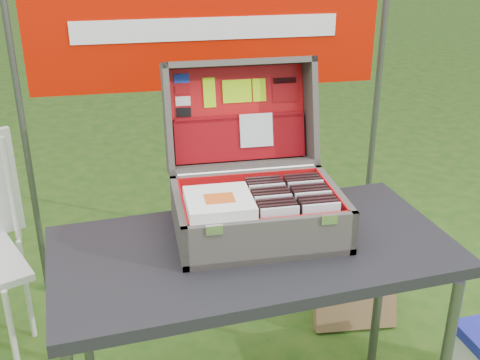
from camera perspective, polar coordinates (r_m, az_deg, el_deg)
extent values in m
cube|color=black|center=(1.95, 1.27, -6.72)|extent=(1.34, 0.77, 0.04)
cylinder|color=#59595B|center=(2.37, -14.47, -13.04)|extent=(0.04, 0.04, 0.76)
cylinder|color=#59595B|center=(2.53, 13.06, -10.10)|extent=(0.04, 0.04, 0.76)
cube|color=#53514B|center=(2.00, 1.72, -4.80)|extent=(0.54, 0.39, 0.02)
cube|color=#53514B|center=(1.82, 2.99, -5.82)|extent=(0.54, 0.02, 0.15)
cube|color=#53514B|center=(2.13, 0.69, -1.01)|extent=(0.54, 0.02, 0.15)
cube|color=#53514B|center=(1.94, -5.81, -3.87)|extent=(0.02, 0.39, 0.15)
cube|color=#53514B|center=(2.04, 8.91, -2.55)|extent=(0.02, 0.39, 0.15)
cube|color=red|center=(2.00, 1.73, -4.45)|extent=(0.50, 0.34, 0.01)
cube|color=silver|center=(1.75, -2.46, -4.75)|extent=(0.05, 0.01, 0.03)
cube|color=silver|center=(1.82, 8.45, -3.71)|extent=(0.05, 0.01, 0.03)
cylinder|color=silver|center=(2.11, 0.64, 0.90)|extent=(0.49, 0.02, 0.02)
cube|color=#53514B|center=(2.23, -0.26, 6.31)|extent=(0.54, 0.12, 0.38)
cube|color=#53514B|center=(2.16, -0.21, 11.07)|extent=(0.54, 0.15, 0.06)
cube|color=#53514B|center=(2.18, 0.26, 1.44)|extent=(0.54, 0.15, 0.06)
cube|color=#53514B|center=(2.13, -6.89, 5.78)|extent=(0.02, 0.24, 0.41)
cube|color=#53514B|center=(2.23, 6.67, 6.58)|extent=(0.02, 0.24, 0.41)
cube|color=red|center=(2.21, -0.20, 6.29)|extent=(0.50, 0.09, 0.33)
cube|color=red|center=(1.82, 2.90, -5.32)|extent=(0.50, 0.01, 0.12)
cube|color=red|center=(2.12, 0.76, -0.90)|extent=(0.50, 0.01, 0.12)
cube|color=red|center=(1.94, -5.42, -3.56)|extent=(0.01, 0.34, 0.12)
cube|color=red|center=(2.03, 8.57, -2.32)|extent=(0.01, 0.34, 0.12)
cube|color=maroon|center=(2.20, 0.00, 3.93)|extent=(0.48, 0.07, 0.16)
cube|color=maroon|center=(2.19, -0.07, 5.94)|extent=(0.47, 0.02, 0.02)
cube|color=silver|center=(2.19, 1.55, 4.74)|extent=(0.12, 0.04, 0.12)
cube|color=#1933B2|center=(2.18, -5.56, 9.56)|extent=(0.05, 0.01, 0.03)
cube|color=maroon|center=(2.18, -5.50, 8.51)|extent=(0.05, 0.01, 0.03)
cube|color=white|center=(2.18, -5.43, 7.46)|extent=(0.05, 0.01, 0.03)
cube|color=black|center=(2.18, -5.36, 6.41)|extent=(0.05, 0.01, 0.03)
cube|color=#AEF30D|center=(2.19, -2.92, 8.27)|extent=(0.04, 0.03, 0.10)
cube|color=#AEF30D|center=(2.20, -0.28, 8.42)|extent=(0.11, 0.02, 0.08)
cube|color=#AEF30D|center=(2.22, 1.83, 8.52)|extent=(0.05, 0.02, 0.08)
cube|color=maroon|center=(2.24, 4.28, 8.63)|extent=(0.10, 0.03, 0.09)
cube|color=black|center=(2.24, 4.25, 9.39)|extent=(0.09, 0.01, 0.02)
cube|color=silver|center=(1.84, 3.77, -4.54)|extent=(0.12, 0.01, 0.14)
cube|color=black|center=(1.86, 3.61, -4.24)|extent=(0.12, 0.01, 0.14)
cube|color=black|center=(1.88, 3.45, -3.93)|extent=(0.12, 0.01, 0.14)
cube|color=black|center=(1.90, 3.30, -3.64)|extent=(0.12, 0.01, 0.14)
cube|color=silver|center=(1.92, 3.14, -3.35)|extent=(0.12, 0.01, 0.14)
cube|color=black|center=(1.93, 3.00, -3.06)|extent=(0.12, 0.01, 0.14)
cube|color=black|center=(1.95, 2.85, -2.78)|extent=(0.12, 0.01, 0.14)
cube|color=black|center=(1.97, 2.70, -2.51)|extent=(0.12, 0.01, 0.14)
cube|color=silver|center=(1.99, 2.56, -2.24)|extent=(0.12, 0.01, 0.14)
cube|color=black|center=(2.01, 2.43, -1.97)|extent=(0.12, 0.01, 0.14)
cube|color=black|center=(2.03, 2.29, -1.71)|extent=(0.12, 0.01, 0.14)
cube|color=black|center=(2.05, 2.16, -1.46)|extent=(0.12, 0.01, 0.14)
cube|color=silver|center=(1.88, 7.65, -4.15)|extent=(0.12, 0.01, 0.14)
cube|color=black|center=(1.90, 7.45, -3.86)|extent=(0.12, 0.01, 0.14)
cube|color=black|center=(1.91, 7.26, -3.56)|extent=(0.12, 0.01, 0.14)
cube|color=black|center=(1.93, 7.07, -3.28)|extent=(0.12, 0.01, 0.14)
cube|color=silver|center=(1.95, 6.88, -2.99)|extent=(0.12, 0.01, 0.14)
cube|color=black|center=(1.97, 6.70, -2.72)|extent=(0.12, 0.01, 0.14)
cube|color=black|center=(1.99, 6.52, -2.45)|extent=(0.12, 0.01, 0.14)
cube|color=black|center=(2.00, 6.35, -2.18)|extent=(0.12, 0.01, 0.14)
cube|color=silver|center=(2.02, 6.17, -1.92)|extent=(0.12, 0.01, 0.14)
cube|color=black|center=(2.04, 6.00, -1.66)|extent=(0.12, 0.01, 0.14)
cube|color=black|center=(2.06, 5.84, -1.41)|extent=(0.12, 0.01, 0.14)
cube|color=black|center=(2.08, 5.67, -1.16)|extent=(0.12, 0.01, 0.14)
cube|color=white|center=(1.85, -1.99, -2.54)|extent=(0.20, 0.20, 0.00)
cube|color=white|center=(1.85, -1.99, -2.41)|extent=(0.20, 0.20, 0.00)
cube|color=white|center=(1.85, -1.99, -2.27)|extent=(0.20, 0.20, 0.00)
cube|color=white|center=(1.85, -2.00, -2.13)|extent=(0.20, 0.20, 0.00)
cube|color=white|center=(1.84, -2.00, -1.99)|extent=(0.20, 0.20, 0.00)
cube|color=white|center=(1.84, -2.00, -1.85)|extent=(0.20, 0.20, 0.00)
cube|color=white|center=(1.84, -2.00, -1.71)|extent=(0.20, 0.20, 0.00)
cube|color=#D85919|center=(1.83, -1.95, -1.73)|extent=(0.09, 0.07, 0.00)
cylinder|color=silver|center=(2.56, -20.62, -14.43)|extent=(0.02, 0.02, 0.50)
cylinder|color=silver|center=(2.86, -19.55, -9.81)|extent=(0.02, 0.02, 0.50)
cylinder|color=silver|center=(2.66, -20.91, -0.87)|extent=(0.02, 0.02, 0.46)
cube|color=#9D724B|center=(2.86, 10.82, -9.89)|extent=(0.39, 0.19, 0.40)
cylinder|color=#59595B|center=(2.92, -19.78, 4.11)|extent=(0.03, 0.03, 1.70)
cylinder|color=#59595B|center=(3.13, 12.71, 6.23)|extent=(0.03, 0.03, 1.70)
cube|color=#B10F00|center=(2.78, -3.17, 14.17)|extent=(1.60, 0.02, 0.55)
cube|color=white|center=(2.77, -3.13, 14.13)|extent=(1.20, 0.00, 0.10)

